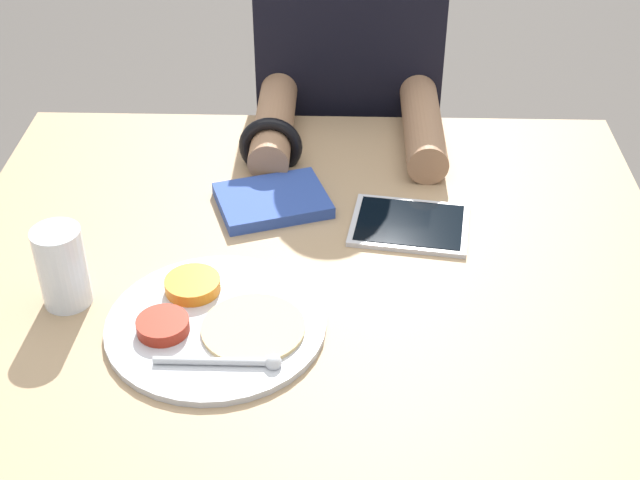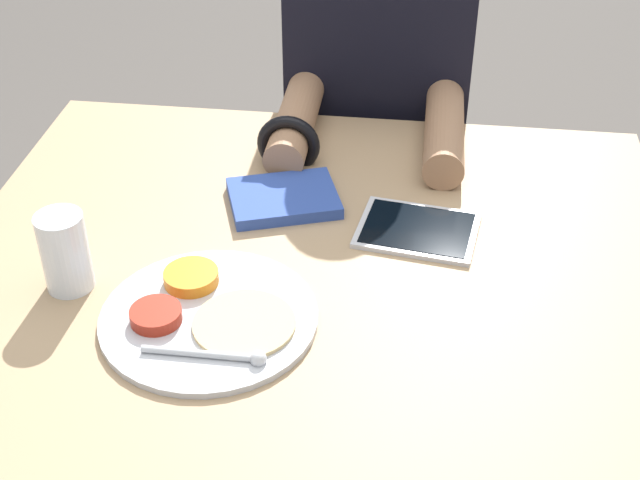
{
  "view_description": "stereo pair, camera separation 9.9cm",
  "coord_description": "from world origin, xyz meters",
  "px_view_note": "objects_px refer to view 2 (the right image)",
  "views": [
    {
      "loc": [
        0.05,
        -1.01,
        1.52
      ],
      "look_at": [
        0.02,
        0.01,
        0.79
      ],
      "focal_mm": 50.0,
      "sensor_mm": 36.0,
      "label": 1
    },
    {
      "loc": [
        0.14,
        -1.01,
        1.52
      ],
      "look_at": [
        0.02,
        0.01,
        0.79
      ],
      "focal_mm": 50.0,
      "sensor_mm": 36.0,
      "label": 2
    }
  ],
  "objects_px": {
    "person_diner": "(375,153)",
    "drinking_glass": "(65,252)",
    "red_notebook": "(284,199)",
    "thali_tray": "(207,315)",
    "tablet_device": "(417,230)"
  },
  "relations": [
    {
      "from": "tablet_device",
      "to": "drinking_glass",
      "type": "relative_size",
      "value": 1.68
    },
    {
      "from": "tablet_device",
      "to": "drinking_glass",
      "type": "bearing_deg",
      "value": -158.14
    },
    {
      "from": "thali_tray",
      "to": "person_diner",
      "type": "height_order",
      "value": "person_diner"
    },
    {
      "from": "thali_tray",
      "to": "person_diner",
      "type": "relative_size",
      "value": 0.25
    },
    {
      "from": "tablet_device",
      "to": "thali_tray",
      "type": "bearing_deg",
      "value": -138.52
    },
    {
      "from": "thali_tray",
      "to": "drinking_glass",
      "type": "height_order",
      "value": "drinking_glass"
    },
    {
      "from": "tablet_device",
      "to": "person_diner",
      "type": "bearing_deg",
      "value": 101.18
    },
    {
      "from": "thali_tray",
      "to": "drinking_glass",
      "type": "distance_m",
      "value": 0.22
    },
    {
      "from": "drinking_glass",
      "to": "tablet_device",
      "type": "bearing_deg",
      "value": 21.86
    },
    {
      "from": "thali_tray",
      "to": "tablet_device",
      "type": "bearing_deg",
      "value": 41.48
    },
    {
      "from": "red_notebook",
      "to": "tablet_device",
      "type": "height_order",
      "value": "red_notebook"
    },
    {
      "from": "person_diner",
      "to": "drinking_glass",
      "type": "height_order",
      "value": "person_diner"
    },
    {
      "from": "person_diner",
      "to": "thali_tray",
      "type": "bearing_deg",
      "value": -103.54
    },
    {
      "from": "red_notebook",
      "to": "person_diner",
      "type": "bearing_deg",
      "value": 74.68
    },
    {
      "from": "thali_tray",
      "to": "person_diner",
      "type": "xyz_separation_m",
      "value": [
        0.18,
        0.74,
        -0.16
      ]
    }
  ]
}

